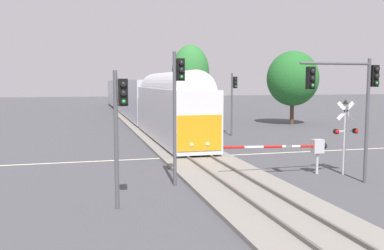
{
  "coord_description": "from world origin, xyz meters",
  "views": [
    {
      "loc": [
        -6.8,
        -25.81,
        4.77
      ],
      "look_at": [
        -0.03,
        0.28,
        2.0
      ],
      "focal_mm": 39.99,
      "sensor_mm": 36.0,
      "label": 1
    }
  ],
  "objects_px": {
    "traffic_signal_far_side": "(233,94)",
    "crossing_signal_mast": "(345,129)",
    "maple_right_background": "(293,79)",
    "commuter_train": "(136,97)",
    "traffic_signal_near_left": "(120,117)",
    "crossing_gate_near": "(307,148)",
    "elm_centre_background": "(190,73)",
    "traffic_signal_near_right": "(351,90)",
    "traffic_signal_median": "(177,97)"
  },
  "relations": [
    {
      "from": "traffic_signal_far_side",
      "to": "crossing_signal_mast",
      "type": "bearing_deg",
      "value": -89.68
    },
    {
      "from": "traffic_signal_far_side",
      "to": "maple_right_background",
      "type": "distance_m",
      "value": 12.45
    },
    {
      "from": "commuter_train",
      "to": "traffic_signal_near_left",
      "type": "distance_m",
      "value": 39.56
    },
    {
      "from": "traffic_signal_far_side",
      "to": "crossing_gate_near",
      "type": "bearing_deg",
      "value": -96.33
    },
    {
      "from": "elm_centre_background",
      "to": "crossing_signal_mast",
      "type": "bearing_deg",
      "value": -89.5
    },
    {
      "from": "commuter_train",
      "to": "traffic_signal_near_right",
      "type": "xyz_separation_m",
      "value": [
        5.11,
        -37.88,
        1.64
      ]
    },
    {
      "from": "crossing_gate_near",
      "to": "crossing_signal_mast",
      "type": "height_order",
      "value": "crossing_signal_mast"
    },
    {
      "from": "crossing_signal_mast",
      "to": "traffic_signal_near_right",
      "type": "xyz_separation_m",
      "value": [
        -1.02,
        -1.79,
        2.0
      ]
    },
    {
      "from": "commuter_train",
      "to": "traffic_signal_median",
      "type": "xyz_separation_m",
      "value": [
        -2.61,
        -36.2,
        1.34
      ]
    },
    {
      "from": "crossing_gate_near",
      "to": "traffic_signal_near_right",
      "type": "bearing_deg",
      "value": -70.23
    },
    {
      "from": "crossing_gate_near",
      "to": "elm_centre_background",
      "type": "relative_size",
      "value": 0.62
    },
    {
      "from": "crossing_gate_near",
      "to": "traffic_signal_near_left",
      "type": "xyz_separation_m",
      "value": [
        -9.74,
        -3.57,
        2.06
      ]
    },
    {
      "from": "commuter_train",
      "to": "traffic_signal_far_side",
      "type": "height_order",
      "value": "commuter_train"
    },
    {
      "from": "commuter_train",
      "to": "traffic_signal_near_left",
      "type": "xyz_separation_m",
      "value": [
        -5.45,
        -39.18,
        0.74
      ]
    },
    {
      "from": "crossing_signal_mast",
      "to": "traffic_signal_near_right",
      "type": "relative_size",
      "value": 0.66
    },
    {
      "from": "crossing_signal_mast",
      "to": "traffic_signal_median",
      "type": "bearing_deg",
      "value": -179.29
    },
    {
      "from": "traffic_signal_near_right",
      "to": "maple_right_background",
      "type": "bearing_deg",
      "value": 67.58
    },
    {
      "from": "commuter_train",
      "to": "crossing_gate_near",
      "type": "bearing_deg",
      "value": -83.13
    },
    {
      "from": "commuter_train",
      "to": "maple_right_background",
      "type": "distance_m",
      "value": 20.01
    },
    {
      "from": "traffic_signal_near_left",
      "to": "elm_centre_background",
      "type": "distance_m",
      "value": 35.66
    },
    {
      "from": "crossing_gate_near",
      "to": "traffic_signal_near_right",
      "type": "height_order",
      "value": "traffic_signal_near_right"
    },
    {
      "from": "crossing_signal_mast",
      "to": "commuter_train",
      "type": "bearing_deg",
      "value": 99.63
    },
    {
      "from": "traffic_signal_near_left",
      "to": "traffic_signal_far_side",
      "type": "bearing_deg",
      "value": 59.28
    },
    {
      "from": "commuter_train",
      "to": "traffic_signal_far_side",
      "type": "xyz_separation_m",
      "value": [
        6.04,
        -19.84,
        0.94
      ]
    },
    {
      "from": "traffic_signal_near_right",
      "to": "traffic_signal_near_left",
      "type": "bearing_deg",
      "value": -173.01
    },
    {
      "from": "crossing_signal_mast",
      "to": "traffic_signal_near_right",
      "type": "distance_m",
      "value": 2.88
    },
    {
      "from": "crossing_gate_near",
      "to": "traffic_signal_far_side",
      "type": "distance_m",
      "value": 16.01
    },
    {
      "from": "traffic_signal_far_side",
      "to": "traffic_signal_near_left",
      "type": "bearing_deg",
      "value": -120.72
    },
    {
      "from": "commuter_train",
      "to": "crossing_signal_mast",
      "type": "relative_size",
      "value": 16.87
    },
    {
      "from": "crossing_gate_near",
      "to": "traffic_signal_near_left",
      "type": "distance_m",
      "value": 10.58
    },
    {
      "from": "crossing_gate_near",
      "to": "maple_right_background",
      "type": "distance_m",
      "value": 26.34
    },
    {
      "from": "commuter_train",
      "to": "traffic_signal_near_right",
      "type": "bearing_deg",
      "value": -82.32
    },
    {
      "from": "crossing_signal_mast",
      "to": "traffic_signal_near_left",
      "type": "height_order",
      "value": "traffic_signal_near_left"
    },
    {
      "from": "traffic_signal_near_left",
      "to": "maple_right_background",
      "type": "relative_size",
      "value": 0.64
    },
    {
      "from": "crossing_signal_mast",
      "to": "traffic_signal_near_left",
      "type": "distance_m",
      "value": 12.03
    },
    {
      "from": "maple_right_background",
      "to": "crossing_signal_mast",
      "type": "bearing_deg",
      "value": -111.84
    },
    {
      "from": "crossing_signal_mast",
      "to": "traffic_signal_median",
      "type": "distance_m",
      "value": 8.9
    },
    {
      "from": "crossing_signal_mast",
      "to": "traffic_signal_near_right",
      "type": "height_order",
      "value": "traffic_signal_near_right"
    },
    {
      "from": "traffic_signal_near_left",
      "to": "traffic_signal_median",
      "type": "xyz_separation_m",
      "value": [
        2.84,
        2.98,
        0.6
      ]
    },
    {
      "from": "maple_right_background",
      "to": "commuter_train",
      "type": "bearing_deg",
      "value": 142.3
    },
    {
      "from": "crossing_signal_mast",
      "to": "traffic_signal_near_left",
      "type": "relative_size",
      "value": 0.75
    },
    {
      "from": "traffic_signal_near_left",
      "to": "traffic_signal_far_side",
      "type": "xyz_separation_m",
      "value": [
        11.49,
        19.33,
        0.2
      ]
    },
    {
      "from": "traffic_signal_near_right",
      "to": "traffic_signal_near_left",
      "type": "distance_m",
      "value": 10.68
    },
    {
      "from": "traffic_signal_median",
      "to": "traffic_signal_near_right",
      "type": "bearing_deg",
      "value": -12.31
    },
    {
      "from": "maple_right_background",
      "to": "traffic_signal_near_left",
      "type": "bearing_deg",
      "value": -128.08
    },
    {
      "from": "crossing_signal_mast",
      "to": "maple_right_background",
      "type": "distance_m",
      "value": 25.93
    },
    {
      "from": "traffic_signal_near_left",
      "to": "traffic_signal_far_side",
      "type": "relative_size",
      "value": 0.94
    },
    {
      "from": "crossing_gate_near",
      "to": "traffic_signal_far_side",
      "type": "relative_size",
      "value": 1.03
    },
    {
      "from": "traffic_signal_far_side",
      "to": "elm_centre_background",
      "type": "relative_size",
      "value": 0.6
    },
    {
      "from": "traffic_signal_near_right",
      "to": "crossing_signal_mast",
      "type": "bearing_deg",
      "value": 60.4
    }
  ]
}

